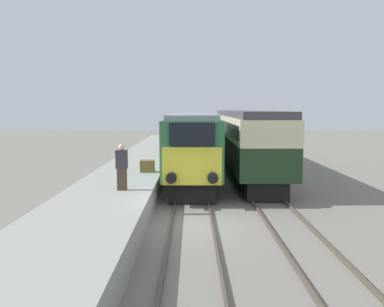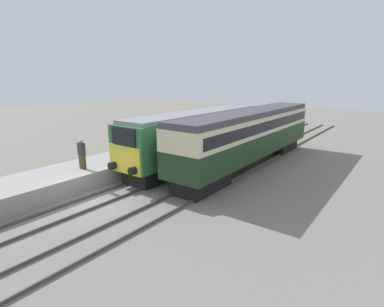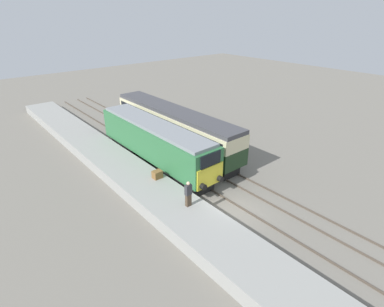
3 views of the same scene
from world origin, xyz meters
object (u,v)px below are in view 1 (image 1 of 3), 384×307
object	(u,v)px
luggage_crate	(147,166)
person_on_platform	(122,167)
passenger_carriage	(244,136)
locomotive	(192,142)

from	to	relation	value
luggage_crate	person_on_platform	bearing A→B (deg)	-96.40
passenger_carriage	luggage_crate	size ratio (longest dim) A/B	23.79
passenger_carriage	person_on_platform	distance (m)	11.49
locomotive	person_on_platform	distance (m)	8.38
passenger_carriage	locomotive	bearing A→B (deg)	-152.40
locomotive	person_on_platform	size ratio (longest dim) A/B	7.97
locomotive	passenger_carriage	bearing A→B (deg)	27.60
person_on_platform	luggage_crate	distance (m)	4.38
locomotive	luggage_crate	bearing A→B (deg)	-122.18
person_on_platform	luggage_crate	xyz separation A→B (m)	(0.48, 4.31, -0.61)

